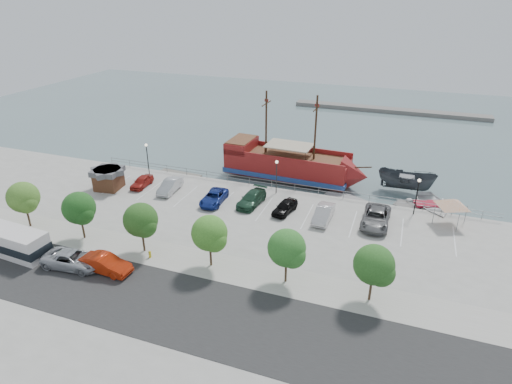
% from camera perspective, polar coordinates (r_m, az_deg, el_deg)
% --- Properties ---
extents(ground, '(160.00, 160.00, 0.00)m').
position_cam_1_polar(ground, '(47.46, 0.32, -4.43)').
color(ground, slate).
extents(land_slab, '(100.00, 58.00, 1.20)m').
position_cam_1_polar(land_slab, '(32.31, -13.16, -21.37)').
color(land_slab, gray).
rests_on(land_slab, ground).
extents(street, '(100.00, 8.00, 0.04)m').
position_cam_1_polar(street, '(34.92, -8.80, -15.28)').
color(street, '#262626').
rests_on(street, land_slab).
extents(sidewalk, '(100.00, 4.00, 0.05)m').
position_cam_1_polar(sidewalk, '(39.10, -4.65, -9.98)').
color(sidewalk, '#A29D92').
rests_on(sidewalk, land_slab).
extents(seawall_railing, '(50.00, 0.06, 1.00)m').
position_cam_1_polar(seawall_railing, '(53.38, 3.12, 0.93)').
color(seawall_railing, slate).
rests_on(seawall_railing, land_slab).
extents(far_shore, '(40.00, 3.00, 0.80)m').
position_cam_1_polar(far_shore, '(96.73, 17.30, 10.38)').
color(far_shore, slate).
rests_on(far_shore, ground).
extents(pirate_ship, '(19.74, 6.30, 12.36)m').
position_cam_1_polar(pirate_ship, '(57.89, 5.50, 3.44)').
color(pirate_ship, maroon).
rests_on(pirate_ship, ground).
extents(patrol_boat, '(7.39, 3.42, 2.77)m').
position_cam_1_polar(patrol_boat, '(57.62, 19.37, 1.20)').
color(patrol_boat, '#383D43').
rests_on(patrol_boat, ground).
extents(speedboat, '(6.60, 7.75, 1.36)m').
position_cam_1_polar(speedboat, '(53.83, 22.38, -1.87)').
color(speedboat, white).
rests_on(speedboat, ground).
extents(dock_west, '(6.42, 2.21, 0.36)m').
position_cam_1_polar(dock_west, '(60.64, -10.18, 2.25)').
color(dock_west, slate).
rests_on(dock_west, ground).
extents(dock_mid, '(7.11, 4.70, 0.40)m').
position_cam_1_polar(dock_mid, '(53.64, 12.70, -1.14)').
color(dock_mid, gray).
rests_on(dock_mid, ground).
extents(dock_east, '(7.00, 4.29, 0.39)m').
position_cam_1_polar(dock_east, '(53.55, 21.43, -2.43)').
color(dock_east, slate).
rests_on(dock_east, ground).
extents(shed, '(3.59, 3.59, 2.65)m').
position_cam_1_polar(shed, '(56.19, -19.10, 1.77)').
color(shed, '#532F1D').
rests_on(shed, land_slab).
extents(canopy_tent, '(5.20, 5.20, 3.33)m').
position_cam_1_polar(canopy_tent, '(48.96, 24.82, -0.84)').
color(canopy_tent, slate).
rests_on(canopy_tent, land_slab).
extents(street_van, '(5.77, 3.12, 1.54)m').
position_cam_1_polar(street_van, '(42.02, -23.23, -8.24)').
color(street_van, '#A9ADB3').
rests_on(street_van, street).
extents(street_sedan, '(4.86, 1.88, 1.58)m').
position_cam_1_polar(street_sedan, '(40.30, -19.43, -9.03)').
color(street_sedan, '#B4260B').
rests_on(street_sedan, street).
extents(shuttle_bus, '(7.34, 3.00, 2.53)m').
position_cam_1_polar(shuttle_bus, '(46.17, -29.65, -5.85)').
color(shuttle_bus, silver).
rests_on(shuttle_bus, street).
extents(fire_hydrant, '(0.25, 0.25, 0.72)m').
position_cam_1_polar(fire_hydrant, '(41.26, -13.97, -8.03)').
color(fire_hydrant, gold).
rests_on(fire_hydrant, sidewalk).
extents(lamp_post_left, '(0.36, 0.36, 4.28)m').
position_cam_1_polar(lamp_post_left, '(58.71, -14.33, 5.02)').
color(lamp_post_left, black).
rests_on(lamp_post_left, land_slab).
extents(lamp_post_mid, '(0.36, 0.36, 4.28)m').
position_cam_1_polar(lamp_post_mid, '(51.28, 2.76, 2.82)').
color(lamp_post_mid, black).
rests_on(lamp_post_mid, land_slab).
extents(lamp_post_right, '(0.36, 0.36, 4.28)m').
position_cam_1_polar(lamp_post_right, '(49.47, 20.74, 0.23)').
color(lamp_post_right, black).
rests_on(lamp_post_right, land_slab).
extents(tree_a, '(3.30, 3.20, 5.00)m').
position_cam_1_polar(tree_a, '(49.63, -28.54, -0.77)').
color(tree_a, '#473321').
rests_on(tree_a, sidewalk).
extents(tree_b, '(3.30, 3.20, 5.00)m').
position_cam_1_polar(tree_b, '(44.89, -22.44, -2.15)').
color(tree_b, '#473321').
rests_on(tree_b, sidewalk).
extents(tree_c, '(3.30, 3.20, 5.00)m').
position_cam_1_polar(tree_c, '(40.79, -15.00, -3.80)').
color(tree_c, '#473321').
rests_on(tree_c, sidewalk).
extents(tree_d, '(3.30, 3.20, 5.00)m').
position_cam_1_polar(tree_d, '(37.57, -6.07, -5.68)').
color(tree_d, '#473321').
rests_on(tree_d, sidewalk).
extents(tree_e, '(3.30, 3.20, 5.00)m').
position_cam_1_polar(tree_e, '(35.45, 4.30, -7.68)').
color(tree_e, '#473321').
rests_on(tree_e, sidewalk).
extents(tree_f, '(3.30, 3.20, 5.00)m').
position_cam_1_polar(tree_f, '(34.64, 15.66, -9.56)').
color(tree_f, '#473321').
rests_on(tree_f, sidewalk).
extents(parked_car_a, '(1.74, 3.96, 1.33)m').
position_cam_1_polar(parked_car_a, '(55.85, -14.99, 1.35)').
color(parked_car_a, '#A1211A').
rests_on(parked_car_a, land_slab).
extents(parked_car_b, '(1.91, 4.67, 1.51)m').
position_cam_1_polar(parked_car_b, '(53.61, -11.39, 0.81)').
color(parked_car_b, '#B4B5B8').
rests_on(parked_car_b, land_slab).
extents(parked_car_c, '(2.54, 5.00, 1.35)m').
position_cam_1_polar(parked_car_c, '(50.02, -5.64, -0.73)').
color(parked_car_c, navy).
rests_on(parked_car_c, land_slab).
extents(parked_car_d, '(2.58, 5.23, 1.46)m').
position_cam_1_polar(parked_car_d, '(49.37, -0.59, -0.90)').
color(parked_car_d, '#214630').
rests_on(parked_car_d, land_slab).
extents(parked_car_e, '(2.41, 4.30, 1.38)m').
position_cam_1_polar(parked_car_e, '(47.72, 3.87, -2.00)').
color(parked_car_e, black).
rests_on(parked_car_e, land_slab).
extents(parked_car_f, '(1.79, 4.75, 1.55)m').
position_cam_1_polar(parked_car_f, '(46.64, 9.00, -2.85)').
color(parked_car_f, silver).
rests_on(parked_car_f, land_slab).
extents(parked_car_g, '(2.84, 6.02, 1.66)m').
position_cam_1_polar(parked_car_g, '(46.90, 15.70, -3.30)').
color(parked_car_g, slate).
rests_on(parked_car_g, land_slab).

